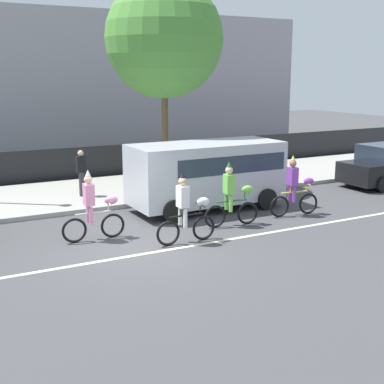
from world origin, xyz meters
name	(u,v)px	position (x,y,z in m)	size (l,w,h in m)	color
ground_plane	(142,247)	(0.00, 0.00, 0.00)	(80.00, 80.00, 0.00)	#424244
road_centre_line	(150,253)	(0.00, -0.50, 0.00)	(36.00, 0.14, 0.01)	beige
sidewalk_curb	(71,195)	(0.00, 6.50, 0.07)	(60.00, 5.00, 0.15)	#9E9B93
fence_line	(50,166)	(0.00, 9.40, 0.70)	(40.00, 0.08, 1.40)	black
building_backdrop	(41,85)	(1.77, 18.00, 3.74)	(28.00, 8.00, 7.48)	#99939E
parade_cyclist_pink	(94,210)	(-0.87, 1.18, 0.84)	(1.72, 0.50, 1.92)	black
parade_cyclist_zebra	(187,212)	(1.18, -0.20, 0.84)	(1.72, 0.50, 1.92)	black
parade_cyclist_lime	(232,198)	(3.09, 0.59, 0.84)	(1.72, 0.50, 1.92)	black
parade_cyclist_purple	(295,189)	(5.45, 0.66, 0.84)	(1.72, 0.50, 1.92)	black
parked_van_silver	(208,170)	(3.51, 2.70, 1.28)	(5.00, 2.22, 2.18)	silver
street_tree_near_lamp	(164,39)	(3.63, 6.18, 5.61)	(4.34, 4.34, 7.64)	brown
pedestrian_onlooker	(81,172)	(0.22, 5.85, 1.01)	(0.32, 0.20, 1.62)	#33333D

